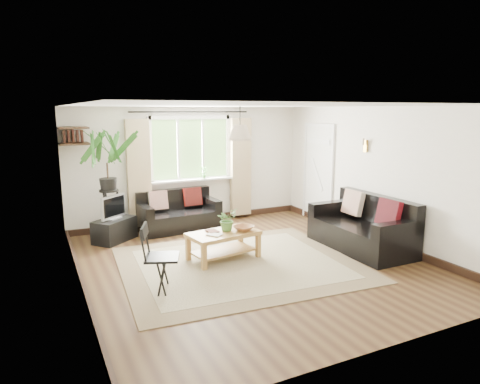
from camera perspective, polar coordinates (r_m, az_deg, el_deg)
name	(u,v)px	position (r m, az deg, el deg)	size (l,w,h in m)	color
floor	(251,262)	(6.75, 1.51, -9.37)	(5.50, 5.50, 0.00)	#311C10
ceiling	(252,106)	(6.33, 1.62, 11.45)	(5.50, 5.50, 0.00)	white
wall_back	(190,166)	(8.94, -6.63, 3.50)	(5.00, 0.02, 2.40)	white
wall_front	(387,233)	(4.25, 19.02, -5.22)	(5.00, 0.02, 2.40)	white
wall_left	(75,202)	(5.74, -21.15, -1.27)	(0.02, 5.50, 2.40)	white
wall_right	(378,176)	(7.89, 17.88, 2.08)	(0.02, 5.50, 2.40)	white
rug	(239,264)	(6.67, -0.13, -9.54)	(3.50, 3.00, 0.02)	#C2B996
window	(191,149)	(8.86, -6.59, 5.72)	(2.50, 0.16, 2.16)	white
door	(318,174)	(9.19, 10.35, 2.34)	(0.06, 0.96, 2.06)	silver
corner_shelf	(73,136)	(8.16, -21.32, 7.01)	(0.50, 0.50, 0.34)	black
pendant_lamp	(240,129)	(6.70, 0.00, 8.43)	(0.36, 0.36, 0.54)	beige
wall_sconce	(364,144)	(8.01, 16.26, 6.18)	(0.12, 0.12, 0.28)	beige
sofa_back	(179,211)	(8.54, -8.16, -2.58)	(1.55, 0.78, 0.73)	black
sofa_right	(361,224)	(7.55, 15.83, -4.18)	(0.91, 1.83, 0.86)	black
coffee_table	(224,246)	(6.82, -2.21, -7.17)	(1.10, 0.60, 0.45)	olive
table_plant	(227,219)	(6.80, -1.75, -3.68)	(0.32, 0.28, 0.36)	#406D2B
bowl	(244,228)	(6.83, 0.49, -4.83)	(0.31, 0.31, 0.08)	brown
book_a	(211,236)	(6.53, -3.84, -5.87)	(0.16, 0.22, 0.02)	white
book_b	(208,232)	(6.74, -4.35, -5.32)	(0.16, 0.22, 0.02)	brown
tv_stand	(115,230)	(8.08, -16.38, -4.87)	(0.76, 0.43, 0.41)	black
tv	(113,207)	(7.97, -16.55, -1.88)	(0.59, 0.20, 0.45)	#A5A5AA
palm_stand	(108,186)	(8.01, -17.14, 0.81)	(0.78, 0.78, 2.01)	black
folding_chair	(162,258)	(5.68, -10.32, -8.70)	(0.46, 0.46, 0.90)	black
sill_plant	(204,172)	(8.93, -4.84, 2.66)	(0.14, 0.10, 0.27)	#2D6023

